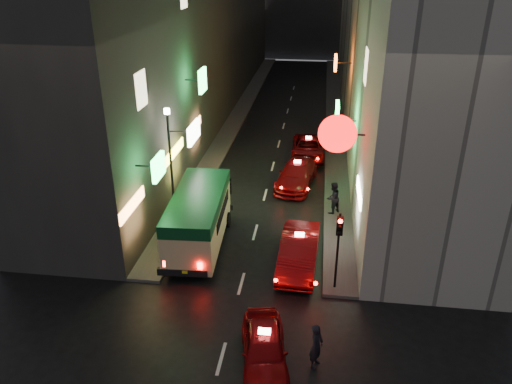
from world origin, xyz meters
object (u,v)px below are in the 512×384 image
at_px(minibus, 198,214).
at_px(lamp_post, 171,161).
at_px(taxi_near, 264,346).
at_px(traffic_light, 339,237).
at_px(pedestrian_crossing, 317,343).

distance_m(minibus, lamp_post, 3.07).
height_order(minibus, taxi_near, minibus).
xyz_separation_m(taxi_near, traffic_light, (2.47, 4.47, 1.92)).
height_order(traffic_light, lamp_post, lamp_post).
height_order(minibus, traffic_light, traffic_light).
xyz_separation_m(taxi_near, pedestrian_crossing, (1.77, 0.13, 0.21)).
distance_m(minibus, taxi_near, 8.46).
relative_size(pedestrian_crossing, traffic_light, 0.56).
distance_m(minibus, traffic_light, 7.19).
bearing_deg(pedestrian_crossing, traffic_light, 11.46).
bearing_deg(minibus, taxi_near, -61.31).
height_order(taxi_near, traffic_light, traffic_light).
distance_m(taxi_near, lamp_post, 11.07).
distance_m(pedestrian_crossing, lamp_post, 11.94).
bearing_deg(taxi_near, traffic_light, 61.06).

